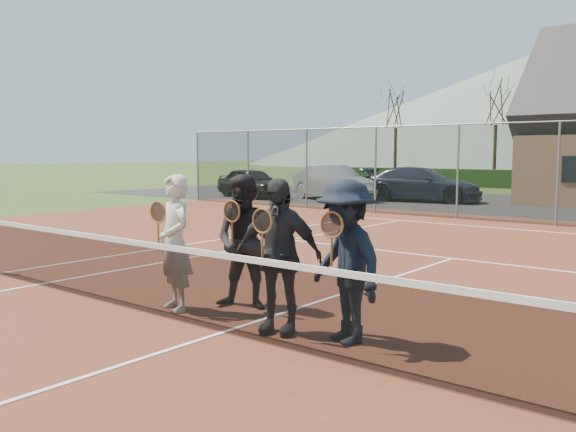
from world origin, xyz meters
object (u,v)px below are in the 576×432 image
player_a (175,243)px  tennis_net (222,289)px  car_a (252,183)px  car_c (421,184)px  car_b (332,183)px  player_b (246,242)px  player_c (278,256)px  player_d (346,261)px

player_a → tennis_net: bearing=-16.0°
car_a → player_a: 20.95m
car_a → car_c: (7.38, 2.77, 0.04)m
car_b → player_b: size_ratio=2.63×
car_c → player_b: 19.44m
car_b → player_c: size_ratio=2.63×
car_a → player_b: player_b is taller
player_b → car_c: bearing=109.8°
car_c → player_b: player_b is taller
player_c → player_d: same height
car_b → player_b: 19.32m
car_a → tennis_net: (14.54, -16.54, -0.17)m
car_a → player_c: player_c is taller
car_b → player_b: (10.04, -16.50, 0.14)m
car_c → player_c: bearing=-168.6°
car_c → player_a: (5.93, -18.96, 0.17)m
car_b → player_b: player_b is taller
car_c → player_c: size_ratio=2.87×
car_a → car_b: (3.93, 0.98, 0.07)m
player_b → car_b: bearing=121.3°
car_b → car_c: bearing=-38.2°
tennis_net → player_c: 0.75m
player_c → tennis_net: bearing=-137.9°
car_c → tennis_net: bearing=-170.3°
player_b → player_d: 1.90m
car_a → player_a: size_ratio=2.30×
player_b → car_a: bearing=132.0°
car_c → player_d: player_d is taller
car_a → player_a: bearing=-127.7°
tennis_net → player_b: bearing=118.9°
car_b → player_d: (11.90, -16.91, 0.14)m
player_d → player_b: bearing=167.6°
player_a → player_d: size_ratio=1.00×
car_c → car_a: bearing=99.9°
player_c → player_d: size_ratio=1.00×
player_d → player_c: bearing=-167.5°
tennis_net → player_b: player_b is taller
player_a → player_d: bearing=5.9°
player_b → player_d: bearing=-12.4°
player_a → car_a: bearing=129.4°
car_a → car_c: size_ratio=0.80×
car_a → car_b: bearing=-63.1°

